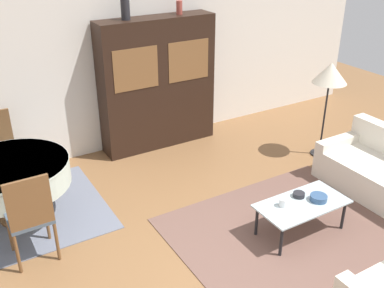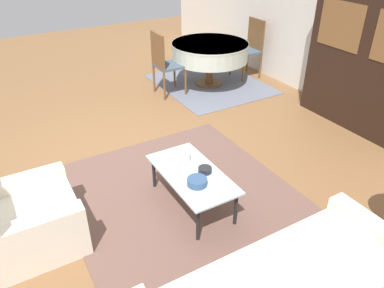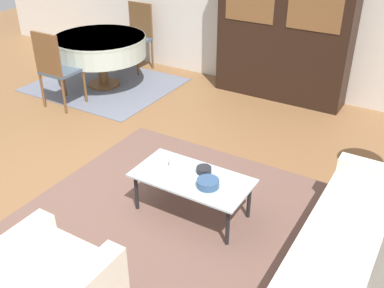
{
  "view_description": "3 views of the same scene",
  "coord_description": "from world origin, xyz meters",
  "px_view_note": "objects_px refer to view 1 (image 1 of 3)",
  "views": [
    {
      "loc": [
        -2.21,
        -2.67,
        3.28
      ],
      "look_at": [
        0.2,
        1.4,
        0.95
      ],
      "focal_mm": 42.0,
      "sensor_mm": 36.0,
      "label": 1
    },
    {
      "loc": [
        3.74,
        -1.17,
        2.61
      ],
      "look_at": [
        1.07,
        0.39,
        0.75
      ],
      "focal_mm": 35.0,
      "sensor_mm": 36.0,
      "label": 2
    },
    {
      "loc": [
        2.79,
        -2.47,
        2.67
      ],
      "look_at": [
        1.07,
        0.39,
        0.75
      ],
      "focal_mm": 42.0,
      "sensor_mm": 36.0,
      "label": 3
    }
  ],
  "objects_px": {
    "cup": "(283,203)",
    "vase_tall": "(125,9)",
    "vase_short": "(179,7)",
    "floor_lamp": "(330,75)",
    "dining_table": "(12,174)",
    "coffee_table": "(302,206)",
    "display_cabinet": "(158,84)",
    "dining_chair_near": "(30,214)",
    "bowl_small": "(299,195)",
    "bowl": "(319,198)"
  },
  "relations": [
    {
      "from": "cup",
      "to": "vase_tall",
      "type": "height_order",
      "value": "vase_tall"
    },
    {
      "from": "vase_short",
      "to": "floor_lamp",
      "type": "bearing_deg",
      "value": -46.15
    },
    {
      "from": "dining_table",
      "to": "floor_lamp",
      "type": "relative_size",
      "value": 0.91
    },
    {
      "from": "coffee_table",
      "to": "cup",
      "type": "xyz_separation_m",
      "value": [
        -0.24,
        0.07,
        0.09
      ]
    },
    {
      "from": "display_cabinet",
      "to": "cup",
      "type": "relative_size",
      "value": 21.52
    },
    {
      "from": "dining_chair_near",
      "to": "cup",
      "type": "xyz_separation_m",
      "value": [
        2.54,
        -1.01,
        -0.14
      ]
    },
    {
      "from": "display_cabinet",
      "to": "bowl_small",
      "type": "relative_size",
      "value": 14.91
    },
    {
      "from": "bowl_small",
      "to": "vase_tall",
      "type": "relative_size",
      "value": 0.48
    },
    {
      "from": "dining_chair_near",
      "to": "vase_short",
      "type": "relative_size",
      "value": 5.35
    },
    {
      "from": "display_cabinet",
      "to": "bowl_small",
      "type": "distance_m",
      "value": 2.95
    },
    {
      "from": "coffee_table",
      "to": "vase_tall",
      "type": "xyz_separation_m",
      "value": [
        -0.79,
        2.98,
        1.83
      ]
    },
    {
      "from": "floor_lamp",
      "to": "bowl_small",
      "type": "distance_m",
      "value": 2.19
    },
    {
      "from": "dining_table",
      "to": "vase_tall",
      "type": "xyz_separation_m",
      "value": [
        1.99,
        1.0,
        1.58
      ]
    },
    {
      "from": "dining_table",
      "to": "coffee_table",
      "type": "bearing_deg",
      "value": -35.53
    },
    {
      "from": "bowl_small",
      "to": "coffee_table",
      "type": "bearing_deg",
      "value": -114.01
    },
    {
      "from": "display_cabinet",
      "to": "dining_table",
      "type": "bearing_deg",
      "value": -157.72
    },
    {
      "from": "coffee_table",
      "to": "vase_short",
      "type": "distance_m",
      "value": 3.48
    },
    {
      "from": "vase_tall",
      "to": "coffee_table",
      "type": "bearing_deg",
      "value": -75.21
    },
    {
      "from": "dining_table",
      "to": "bowl_small",
      "type": "distance_m",
      "value": 3.39
    },
    {
      "from": "coffee_table",
      "to": "dining_table",
      "type": "distance_m",
      "value": 3.42
    },
    {
      "from": "vase_short",
      "to": "bowl_small",
      "type": "bearing_deg",
      "value": -90.49
    },
    {
      "from": "vase_tall",
      "to": "vase_short",
      "type": "relative_size",
      "value": 1.47
    },
    {
      "from": "floor_lamp",
      "to": "bowl_small",
      "type": "relative_size",
      "value": 10.77
    },
    {
      "from": "display_cabinet",
      "to": "bowl_small",
      "type": "height_order",
      "value": "display_cabinet"
    },
    {
      "from": "floor_lamp",
      "to": "cup",
      "type": "height_order",
      "value": "floor_lamp"
    },
    {
      "from": "dining_table",
      "to": "bowl",
      "type": "xyz_separation_m",
      "value": [
        2.97,
        -2.03,
        -0.18
      ]
    },
    {
      "from": "dining_table",
      "to": "vase_short",
      "type": "relative_size",
      "value": 6.87
    },
    {
      "from": "bowl",
      "to": "vase_tall",
      "type": "xyz_separation_m",
      "value": [
        -0.98,
        3.04,
        1.75
      ]
    },
    {
      "from": "floor_lamp",
      "to": "vase_short",
      "type": "relative_size",
      "value": 7.52
    },
    {
      "from": "display_cabinet",
      "to": "dining_chair_near",
      "type": "height_order",
      "value": "display_cabinet"
    },
    {
      "from": "dining_table",
      "to": "vase_short",
      "type": "height_order",
      "value": "vase_short"
    },
    {
      "from": "dining_table",
      "to": "vase_tall",
      "type": "relative_size",
      "value": 4.68
    },
    {
      "from": "display_cabinet",
      "to": "vase_tall",
      "type": "distance_m",
      "value": 1.26
    },
    {
      "from": "dining_chair_near",
      "to": "bowl_small",
      "type": "xyz_separation_m",
      "value": [
        2.83,
        -0.96,
        -0.16
      ]
    },
    {
      "from": "bowl",
      "to": "bowl_small",
      "type": "relative_size",
      "value": 1.43
    },
    {
      "from": "bowl_small",
      "to": "vase_short",
      "type": "xyz_separation_m",
      "value": [
        0.02,
        2.86,
        1.72
      ]
    },
    {
      "from": "vase_short",
      "to": "display_cabinet",
      "type": "bearing_deg",
      "value": -179.87
    },
    {
      "from": "dining_table",
      "to": "vase_short",
      "type": "bearing_deg",
      "value": 19.38
    },
    {
      "from": "cup",
      "to": "vase_tall",
      "type": "distance_m",
      "value": 3.44
    },
    {
      "from": "display_cabinet",
      "to": "cup",
      "type": "height_order",
      "value": "display_cabinet"
    },
    {
      "from": "coffee_table",
      "to": "bowl_small",
      "type": "distance_m",
      "value": 0.15
    },
    {
      "from": "display_cabinet",
      "to": "floor_lamp",
      "type": "bearing_deg",
      "value": -39.64
    },
    {
      "from": "cup",
      "to": "vase_short",
      "type": "relative_size",
      "value": 0.48
    },
    {
      "from": "display_cabinet",
      "to": "bowl",
      "type": "xyz_separation_m",
      "value": [
        0.52,
        -3.04,
        -0.59
      ]
    },
    {
      "from": "coffee_table",
      "to": "dining_table",
      "type": "relative_size",
      "value": 0.79
    },
    {
      "from": "dining_table",
      "to": "floor_lamp",
      "type": "height_order",
      "value": "floor_lamp"
    },
    {
      "from": "coffee_table",
      "to": "vase_short",
      "type": "height_order",
      "value": "vase_short"
    },
    {
      "from": "dining_chair_near",
      "to": "floor_lamp",
      "type": "relative_size",
      "value": 0.71
    },
    {
      "from": "bowl",
      "to": "floor_lamp",
      "type": "bearing_deg",
      "value": 43.38
    },
    {
      "from": "dining_table",
      "to": "floor_lamp",
      "type": "xyz_separation_m",
      "value": [
        4.44,
        -0.65,
        0.67
      ]
    }
  ]
}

